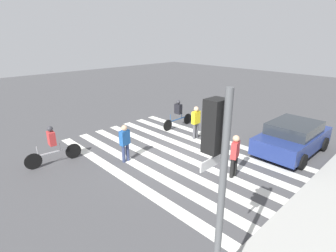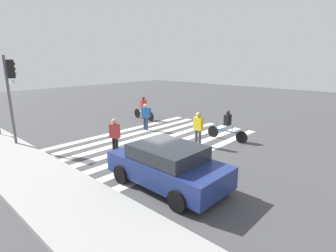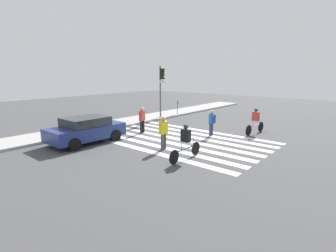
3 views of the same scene
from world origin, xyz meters
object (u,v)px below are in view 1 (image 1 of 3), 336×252
at_px(pedestrian_child_with_backpack, 125,140).
at_px(pedestrian_adult_blue_shirt, 235,154).
at_px(cyclist_far_lane, 52,144).
at_px(pedestrian_adult_yellow_jacket, 196,121).
at_px(car_parked_dark_suv, 293,137).
at_px(cyclist_mid_street, 178,113).
at_px(traffic_light, 217,167).

bearing_deg(pedestrian_child_with_backpack, pedestrian_adult_blue_shirt, 107.58).
bearing_deg(cyclist_far_lane, pedestrian_adult_yellow_jacket, 166.78).
bearing_deg(cyclist_far_lane, car_parked_dark_suv, 147.91).
distance_m(pedestrian_child_with_backpack, cyclist_mid_street, 4.82).
height_order(pedestrian_child_with_backpack, pedestrian_adult_yellow_jacket, pedestrian_adult_yellow_jacket).
relative_size(traffic_light, pedestrian_child_with_backpack, 2.71).
height_order(pedestrian_child_with_backpack, cyclist_mid_street, cyclist_mid_street).
bearing_deg(pedestrian_adult_yellow_jacket, pedestrian_child_with_backpack, -4.91).
height_order(pedestrian_adult_blue_shirt, pedestrian_adult_yellow_jacket, pedestrian_adult_yellow_jacket).
xyz_separation_m(pedestrian_adult_blue_shirt, cyclist_far_lane, (4.35, -5.61, -0.06)).
distance_m(pedestrian_child_with_backpack, pedestrian_adult_blue_shirt, 4.36).
bearing_deg(traffic_light, cyclist_mid_street, -132.70).
height_order(traffic_light, cyclist_far_lane, traffic_light).
xyz_separation_m(pedestrian_child_with_backpack, pedestrian_adult_yellow_jacket, (-4.04, 0.34, 0.01)).
distance_m(pedestrian_child_with_backpack, cyclist_far_lane, 2.86).
height_order(traffic_light, cyclist_mid_street, traffic_light).
xyz_separation_m(cyclist_mid_street, car_parked_dark_suv, (-1.20, 5.84, -0.13)).
xyz_separation_m(traffic_light, pedestrian_adult_yellow_jacket, (-6.49, -5.87, -2.06)).
bearing_deg(cyclist_mid_street, traffic_light, 45.99).
xyz_separation_m(pedestrian_child_with_backpack, cyclist_mid_street, (-4.60, -1.43, -0.07)).
bearing_deg(pedestrian_adult_blue_shirt, cyclist_far_lane, 111.19).
bearing_deg(traffic_light, pedestrian_adult_yellow_jacket, -137.88).
height_order(pedestrian_child_with_backpack, cyclist_far_lane, cyclist_far_lane).
relative_size(pedestrian_adult_yellow_jacket, cyclist_far_lane, 0.75).
height_order(traffic_light, pedestrian_child_with_backpack, traffic_light).
height_order(cyclist_far_lane, cyclist_mid_street, cyclist_far_lane).
bearing_deg(traffic_light, car_parked_dark_suv, -167.67).
bearing_deg(cyclist_far_lane, cyclist_mid_street, -177.47).
bearing_deg(pedestrian_adult_blue_shirt, car_parked_dark_suv, -25.86).
distance_m(cyclist_far_lane, cyclist_mid_street, 6.83).
bearing_deg(pedestrian_adult_blue_shirt, cyclist_mid_street, 48.17).
relative_size(pedestrian_adult_blue_shirt, cyclist_far_lane, 0.74).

